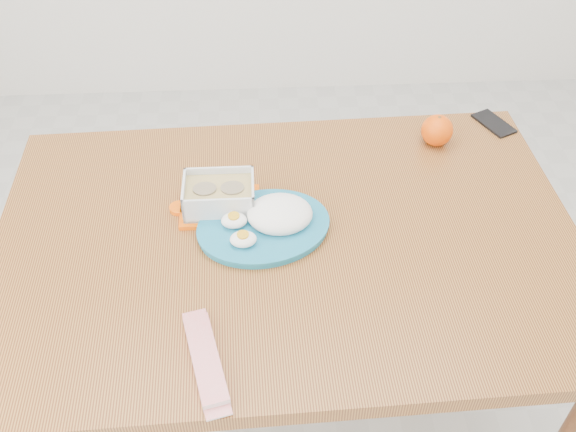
{
  "coord_description": "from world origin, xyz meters",
  "views": [
    {
      "loc": [
        -0.1,
        -1.07,
        1.76
      ],
      "look_at": [
        -0.04,
        -0.06,
        0.81
      ],
      "focal_mm": 40.0,
      "sensor_mm": 36.0,
      "label": 1
    }
  ],
  "objects_px": {
    "smartphone": "(494,123)",
    "rice_plate": "(269,220)",
    "food_container": "(219,196)",
    "orange_fruit": "(437,130)",
    "dining_table": "(288,262)"
  },
  "relations": [
    {
      "from": "smartphone",
      "to": "rice_plate",
      "type": "bearing_deg",
      "value": -174.55
    },
    {
      "from": "rice_plate",
      "to": "smartphone",
      "type": "distance_m",
      "value": 0.73
    },
    {
      "from": "food_container",
      "to": "dining_table",
      "type": "bearing_deg",
      "value": -32.69
    },
    {
      "from": "orange_fruit",
      "to": "smartphone",
      "type": "height_order",
      "value": "orange_fruit"
    },
    {
      "from": "dining_table",
      "to": "rice_plate",
      "type": "height_order",
      "value": "rice_plate"
    },
    {
      "from": "food_container",
      "to": "rice_plate",
      "type": "distance_m",
      "value": 0.13
    },
    {
      "from": "dining_table",
      "to": "orange_fruit",
      "type": "distance_m",
      "value": 0.53
    },
    {
      "from": "orange_fruit",
      "to": "smartphone",
      "type": "xyz_separation_m",
      "value": [
        0.18,
        0.07,
        -0.04
      ]
    },
    {
      "from": "rice_plate",
      "to": "orange_fruit",
      "type": "bearing_deg",
      "value": 20.45
    },
    {
      "from": "dining_table",
      "to": "smartphone",
      "type": "xyz_separation_m",
      "value": [
        0.58,
        0.4,
        0.09
      ]
    },
    {
      "from": "orange_fruit",
      "to": "food_container",
      "type": "bearing_deg",
      "value": -158.08
    },
    {
      "from": "smartphone",
      "to": "dining_table",
      "type": "bearing_deg",
      "value": -171.16
    },
    {
      "from": "orange_fruit",
      "to": "rice_plate",
      "type": "relative_size",
      "value": 0.23
    },
    {
      "from": "rice_plate",
      "to": "smartphone",
      "type": "bearing_deg",
      "value": 17.48
    },
    {
      "from": "orange_fruit",
      "to": "rice_plate",
      "type": "height_order",
      "value": "orange_fruit"
    }
  ]
}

